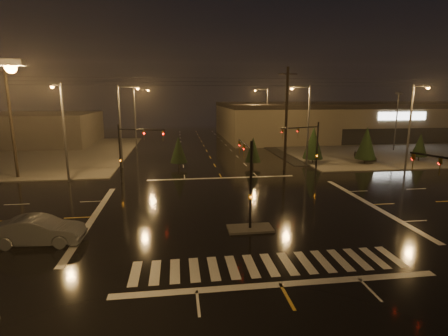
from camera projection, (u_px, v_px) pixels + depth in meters
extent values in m
plane|color=black|center=(240.00, 210.00, 27.34)|extent=(140.00, 140.00, 0.00)
cube|color=#4A4842|center=(379.00, 147.00, 60.36)|extent=(36.00, 36.00, 0.12)
cube|color=#4A4842|center=(8.00, 155.00, 52.48)|extent=(36.00, 36.00, 0.12)
cube|color=#4A4842|center=(250.00, 229.00, 23.44)|extent=(3.00, 1.60, 0.15)
cube|color=beige|center=(269.00, 265.00, 18.61)|extent=(15.00, 2.60, 0.01)
cube|color=beige|center=(280.00, 284.00, 16.67)|extent=(16.00, 0.50, 0.01)
cube|color=beige|center=(222.00, 178.00, 38.01)|extent=(16.00, 0.50, 0.01)
cube|color=black|center=(414.00, 148.00, 59.09)|extent=(50.00, 24.00, 0.08)
cube|color=#766954|center=(361.00, 120.00, 75.83)|extent=(60.00, 28.00, 7.00)
cube|color=black|center=(362.00, 105.00, 75.15)|extent=(60.20, 28.20, 0.80)
cube|color=white|center=(402.00, 116.00, 61.81)|extent=(9.00, 0.20, 1.40)
cube|color=black|center=(400.00, 136.00, 62.60)|extent=(22.00, 0.15, 2.80)
cube|color=#3E3A37|center=(7.00, 129.00, 62.89)|extent=(30.00, 18.00, 5.60)
cylinder|color=black|center=(251.00, 186.00, 22.84)|extent=(0.18, 0.18, 6.00)
cylinder|color=black|center=(245.00, 144.00, 24.51)|extent=(0.12, 4.50, 0.12)
imported|color=#594707|center=(240.00, 141.00, 26.49)|extent=(0.16, 0.20, 1.00)
cube|color=#594707|center=(251.00, 197.00, 22.99)|extent=(0.25, 0.18, 0.35)
cylinder|color=black|center=(317.00, 149.00, 38.29)|extent=(0.18, 0.18, 6.00)
cylinder|color=black|center=(300.00, 128.00, 36.63)|extent=(4.74, 1.82, 0.12)
imported|color=#594707|center=(283.00, 129.00, 35.62)|extent=(0.24, 0.22, 1.00)
cube|color=#594707|center=(317.00, 156.00, 38.43)|extent=(0.25, 0.18, 0.35)
cylinder|color=black|center=(120.00, 154.00, 35.52)|extent=(0.18, 0.18, 6.00)
cylinder|color=black|center=(142.00, 130.00, 34.49)|extent=(4.74, 1.82, 0.12)
imported|color=#594707|center=(163.00, 131.00, 34.03)|extent=(0.24, 0.22, 1.00)
cube|color=#594707|center=(120.00, 160.00, 35.67)|extent=(0.25, 0.18, 0.35)
cylinder|color=black|center=(444.00, 158.00, 19.14)|extent=(1.48, 3.80, 0.12)
imported|color=#594707|center=(414.00, 154.00, 20.71)|extent=(0.22, 0.24, 1.00)
cube|color=#38383A|center=(10.00, 62.00, 9.58)|extent=(0.70, 0.30, 0.18)
sphere|color=orange|center=(11.00, 67.00, 9.61)|extent=(0.32, 0.32, 0.32)
cylinder|color=#38383A|center=(120.00, 127.00, 42.26)|extent=(0.24, 0.24, 10.00)
cylinder|color=#38383A|center=(128.00, 87.00, 41.43)|extent=(2.40, 0.14, 0.14)
cube|color=#38383A|center=(138.00, 87.00, 41.58)|extent=(0.70, 0.30, 0.18)
sphere|color=orange|center=(138.00, 88.00, 41.61)|extent=(0.32, 0.32, 0.32)
cylinder|color=#38383A|center=(135.00, 119.00, 57.77)|extent=(0.24, 0.24, 10.00)
cylinder|color=#38383A|center=(141.00, 89.00, 56.94)|extent=(2.40, 0.14, 0.14)
cube|color=#38383A|center=(148.00, 89.00, 57.10)|extent=(0.70, 0.30, 0.18)
sphere|color=orange|center=(148.00, 90.00, 57.12)|extent=(0.32, 0.32, 0.32)
cylinder|color=#38383A|center=(308.00, 127.00, 43.34)|extent=(0.24, 0.24, 10.00)
cylinder|color=#38383A|center=(301.00, 87.00, 42.20)|extent=(2.40, 0.14, 0.14)
cube|color=#38383A|center=(292.00, 87.00, 42.06)|extent=(0.70, 0.30, 0.18)
sphere|color=orange|center=(292.00, 89.00, 42.09)|extent=(0.32, 0.32, 0.32)
cylinder|color=#38383A|center=(267.00, 117.00, 62.74)|extent=(0.24, 0.24, 10.00)
cylinder|color=#38383A|center=(261.00, 89.00, 61.59)|extent=(2.40, 0.14, 0.14)
cube|color=#38383A|center=(255.00, 90.00, 61.46)|extent=(0.70, 0.30, 0.18)
sphere|color=orange|center=(255.00, 91.00, 61.48)|extent=(0.32, 0.32, 0.32)
cylinder|color=#38383A|center=(65.00, 134.00, 35.36)|extent=(0.24, 0.24, 10.00)
cylinder|color=#38383A|center=(56.00, 85.00, 33.21)|extent=(0.14, 2.40, 0.14)
cube|color=#38383A|center=(52.00, 85.00, 32.15)|extent=(0.30, 0.70, 0.18)
sphere|color=orange|center=(52.00, 87.00, 32.18)|extent=(0.32, 0.32, 0.32)
cylinder|color=#38383A|center=(409.00, 129.00, 40.36)|extent=(0.24, 0.24, 10.00)
cylinder|color=#38383A|center=(421.00, 86.00, 38.21)|extent=(0.14, 2.40, 0.14)
cube|color=#38383A|center=(428.00, 86.00, 37.15)|extent=(0.30, 0.70, 0.18)
sphere|color=orange|center=(428.00, 88.00, 37.18)|extent=(0.32, 0.32, 0.32)
cylinder|color=black|center=(11.00, 123.00, 36.79)|extent=(0.32, 0.32, 12.00)
cube|color=black|center=(5.00, 72.00, 35.72)|extent=(2.20, 0.12, 0.12)
cylinder|color=black|center=(286.00, 120.00, 40.73)|extent=(0.32, 0.32, 12.00)
cube|color=black|center=(288.00, 74.00, 39.67)|extent=(2.20, 0.12, 0.12)
cylinder|color=black|center=(312.00, 161.00, 45.87)|extent=(0.18, 0.18, 0.70)
cone|color=black|center=(313.00, 143.00, 45.38)|extent=(2.63, 2.63, 4.11)
cylinder|color=black|center=(365.00, 161.00, 45.65)|extent=(0.18, 0.18, 0.70)
cone|color=black|center=(366.00, 143.00, 45.15)|extent=(2.66, 2.66, 4.15)
cylinder|color=black|center=(418.00, 159.00, 47.47)|extent=(0.18, 0.18, 0.70)
cone|color=black|center=(420.00, 145.00, 47.07)|extent=(2.02, 2.02, 3.15)
cylinder|color=black|center=(179.00, 165.00, 43.13)|extent=(0.18, 0.18, 0.70)
cone|color=black|center=(179.00, 149.00, 42.72)|extent=(2.08, 2.08, 3.26)
cylinder|color=black|center=(253.00, 165.00, 43.57)|extent=(0.18, 0.18, 0.70)
cone|color=black|center=(253.00, 150.00, 43.18)|extent=(1.96, 1.96, 3.06)
imported|color=black|center=(365.00, 155.00, 48.44)|extent=(1.74, 4.07, 1.37)
imported|color=slate|center=(39.00, 231.00, 21.03)|extent=(5.32, 2.12, 1.72)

